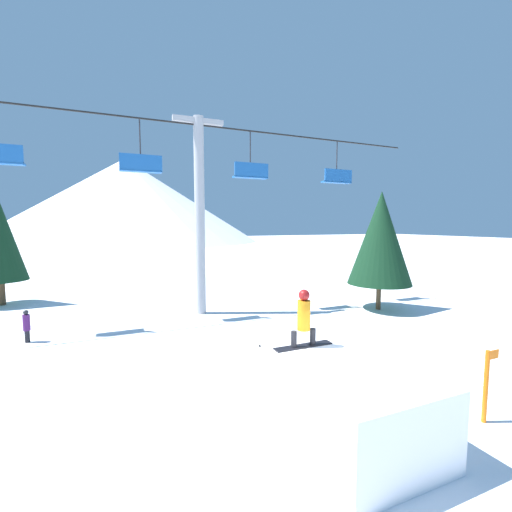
% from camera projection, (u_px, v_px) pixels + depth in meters
% --- Properties ---
extents(ground_plane, '(220.00, 220.00, 0.00)m').
position_uv_depth(ground_plane, '(346.00, 452.00, 6.62)').
color(ground_plane, white).
extents(mountain_ridge, '(64.50, 64.50, 20.26)m').
position_uv_depth(mountain_ridge, '(126.00, 201.00, 84.55)').
color(mountain_ridge, silver).
rests_on(mountain_ridge, ground_plane).
extents(snow_ramp, '(2.42, 3.52, 1.56)m').
position_uv_depth(snow_ramp, '(347.00, 400.00, 7.05)').
color(snow_ramp, white).
rests_on(snow_ramp, ground_plane).
extents(snowboarder, '(1.45, 0.30, 1.35)m').
position_uv_depth(snowboarder, '(304.00, 318.00, 7.89)').
color(snowboarder, black).
rests_on(snowboarder, snow_ramp).
extents(chairlift, '(24.79, 0.48, 9.43)m').
position_uv_depth(chairlift, '(200.00, 198.00, 16.34)').
color(chairlift, '#9E9EA3').
rests_on(chairlift, ground_plane).
extents(pine_tree_near, '(3.18, 3.18, 6.05)m').
position_uv_depth(pine_tree_near, '(380.00, 238.00, 17.35)').
color(pine_tree_near, '#4C3823').
rests_on(pine_tree_near, ground_plane).
extents(trail_marker, '(0.41, 0.10, 1.64)m').
position_uv_depth(trail_marker, '(486.00, 384.00, 7.54)').
color(trail_marker, orange).
rests_on(trail_marker, ground_plane).
extents(distant_skier, '(0.24, 0.24, 1.23)m').
position_uv_depth(distant_skier, '(27.00, 325.00, 12.69)').
color(distant_skier, black).
rests_on(distant_skier, ground_plane).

